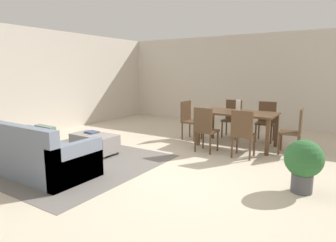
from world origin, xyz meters
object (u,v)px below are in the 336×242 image
(dining_chair_far_left, at_px, (232,116))
(dining_chair_far_right, at_px, (266,119))
(potted_plant, at_px, (304,162))
(book_on_ottoman, at_px, (92,132))
(dining_chair_near_right, at_px, (243,131))
(dining_chair_head_west, at_px, (189,118))
(dining_chair_head_east, at_px, (295,129))
(couch, at_px, (36,156))
(ottoman_table, at_px, (95,142))
(dining_chair_near_left, at_px, (205,127))
(vase_centerpiece, at_px, (238,106))
(dining_table, at_px, (237,116))

(dining_chair_far_left, bearing_deg, dining_chair_far_right, 2.03)
(potted_plant, bearing_deg, dining_chair_far_left, 126.33)
(dining_chair_far_left, height_order, book_on_ottoman, dining_chair_far_left)
(dining_chair_near_right, xyz_separation_m, dining_chair_far_left, (-0.80, 1.62, 0.00))
(dining_chair_near_right, bearing_deg, dining_chair_head_west, 152.28)
(dining_chair_far_right, height_order, dining_chair_head_east, same)
(couch, height_order, dining_chair_near_right, dining_chair_near_right)
(ottoman_table, height_order, dining_chair_head_east, dining_chair_head_east)
(couch, distance_m, dining_chair_near_left, 3.12)
(vase_centerpiece, bearing_deg, dining_chair_far_right, 62.42)
(dining_chair_near_left, distance_m, dining_chair_near_right, 0.77)
(dining_chair_head_east, bearing_deg, dining_chair_far_left, 152.25)
(vase_centerpiece, bearing_deg, dining_chair_head_east, -2.81)
(dining_chair_near_left, xyz_separation_m, dining_chair_near_right, (0.77, 0.03, 0.00))
(dining_chair_near_left, relative_size, dining_chair_far_right, 1.00)
(ottoman_table, bearing_deg, dining_table, 43.81)
(dining_chair_far_left, relative_size, dining_chair_head_west, 1.00)
(ottoman_table, bearing_deg, potted_plant, 3.12)
(couch, bearing_deg, ottoman_table, 91.44)
(dining_chair_far_left, height_order, dining_chair_head_west, same)
(dining_chair_head_west, height_order, vase_centerpiece, vase_centerpiece)
(couch, bearing_deg, dining_chair_head_east, 45.35)
(couch, xyz_separation_m, vase_centerpiece, (2.15, 3.44, 0.60))
(dining_chair_head_west, bearing_deg, dining_chair_far_right, 26.75)
(couch, distance_m, book_on_ottoman, 1.37)
(ottoman_table, height_order, dining_chair_far_left, dining_chair_far_left)
(couch, xyz_separation_m, dining_chair_head_east, (3.34, 3.38, 0.23))
(dining_chair_near_left, xyz_separation_m, vase_centerpiece, (0.37, 0.88, 0.37))
(dining_chair_head_east, relative_size, potted_plant, 1.26)
(couch, distance_m, vase_centerpiece, 4.10)
(dining_table, bearing_deg, couch, -122.45)
(dining_chair_head_west, bearing_deg, vase_centerpiece, 0.56)
(dining_chair_far_left, distance_m, potted_plant, 3.36)
(vase_centerpiece, bearing_deg, dining_chair_head_west, -179.44)
(ottoman_table, height_order, dining_chair_far_right, dining_chair_far_right)
(ottoman_table, xyz_separation_m, dining_chair_near_right, (2.58, 1.29, 0.29))
(book_on_ottoman, bearing_deg, dining_table, 41.21)
(dining_chair_head_east, bearing_deg, dining_chair_near_right, -134.68)
(book_on_ottoman, bearing_deg, ottoman_table, -25.57)
(ottoman_table, bearing_deg, dining_chair_far_right, 48.52)
(dining_chair_head_west, bearing_deg, dining_chair_head_east, -1.12)
(dining_chair_head_west, height_order, book_on_ottoman, dining_chair_head_west)
(dining_chair_far_right, bearing_deg, dining_chair_near_left, -115.04)
(dining_table, height_order, potted_plant, dining_table)
(ottoman_table, bearing_deg, dining_chair_near_right, 26.54)
(dining_chair_near_right, relative_size, dining_chair_head_east, 1.00)
(dining_chair_far_right, bearing_deg, vase_centerpiece, -117.58)
(dining_chair_far_left, xyz_separation_m, dining_chair_far_right, (0.82, 0.03, 0.00))
(couch, distance_m, dining_chair_far_right, 4.96)
(ottoman_table, bearing_deg, vase_centerpiece, 44.44)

